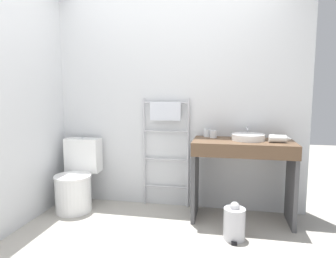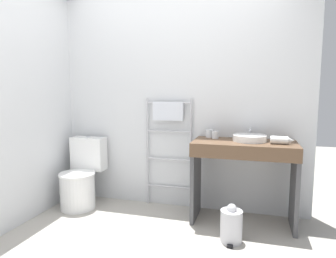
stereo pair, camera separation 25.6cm
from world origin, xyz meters
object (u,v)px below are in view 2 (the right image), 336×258
at_px(cup_near_edge, 215,135).
at_px(trash_bin, 231,225).
at_px(cup_near_wall, 209,133).
at_px(towel_radiator, 168,129).
at_px(toilet, 81,178).
at_px(hair_dryer, 280,140).
at_px(sink_basin, 250,138).

relative_size(cup_near_edge, trash_bin, 0.23).
bearing_deg(cup_near_wall, cup_near_edge, -40.25).
xyz_separation_m(cup_near_wall, trash_bin, (0.30, -0.63, -0.74)).
distance_m(towel_radiator, cup_near_edge, 0.56).
relative_size(toilet, cup_near_edge, 9.99).
distance_m(towel_radiator, hair_dryer, 1.22).
height_order(sink_basin, hair_dryer, hair_dryer).
bearing_deg(toilet, cup_near_edge, 6.47).
distance_m(towel_radiator, trash_bin, 1.28).
distance_m(toilet, sink_basin, 1.98).
relative_size(toilet, sink_basin, 2.41).
relative_size(toilet, cup_near_wall, 9.17).
relative_size(toilet, towel_radiator, 0.63).
height_order(toilet, cup_near_wall, cup_near_wall).
height_order(toilet, cup_near_edge, cup_near_edge).
distance_m(cup_near_wall, hair_dryer, 0.75).
bearing_deg(trash_bin, toilet, 167.51).
xyz_separation_m(sink_basin, hair_dryer, (0.29, -0.08, 0.00)).
bearing_deg(hair_dryer, cup_near_edge, 165.24).
height_order(sink_basin, trash_bin, sink_basin).
relative_size(cup_near_wall, cup_near_edge, 1.09).
height_order(cup_near_edge, trash_bin, cup_near_edge).
height_order(toilet, towel_radiator, towel_radiator).
relative_size(toilet, trash_bin, 2.28).
relative_size(sink_basin, cup_near_wall, 3.80).
distance_m(cup_near_wall, cup_near_edge, 0.10).
xyz_separation_m(cup_near_edge, trash_bin, (0.23, -0.57, -0.74)).
distance_m(toilet, hair_dryer, 2.26).
relative_size(towel_radiator, cup_near_edge, 15.78).
height_order(sink_basin, cup_near_wall, cup_near_wall).
height_order(cup_near_edge, hair_dryer, cup_near_edge).
bearing_deg(sink_basin, toilet, -177.37).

